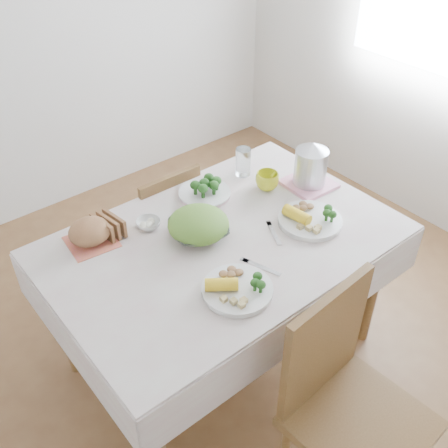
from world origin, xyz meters
TOP-DOWN VIEW (x-y plane):
  - floor at (0.00, 0.00)m, footprint 3.60×3.60m
  - back_wall at (0.00, 1.80)m, footprint 3.60×0.00m
  - dining_table at (0.00, 0.00)m, footprint 1.40×0.90m
  - tablecloth at (0.00, 0.00)m, footprint 1.50×1.00m
  - chair_near at (-0.06, -0.86)m, footprint 0.48×0.48m
  - chair_far at (0.06, 0.65)m, footprint 0.37×0.37m
  - salad_bowl at (-0.07, 0.08)m, footprint 0.31×0.31m
  - dinner_plate_left at (-0.16, -0.28)m, footprint 0.38×0.38m
  - dinner_plate_right at (0.37, -0.16)m, footprint 0.35×0.35m
  - broccoli_plate at (0.14, 0.31)m, footprint 0.28×0.28m
  - napkin at (-0.45, 0.34)m, footprint 0.22×0.22m
  - bread_loaf at (-0.45, 0.34)m, footprint 0.20×0.19m
  - fruit_bowl at (-0.20, 0.27)m, footprint 0.14×0.14m
  - yellow_mug at (0.41, 0.17)m, footprint 0.12×0.12m
  - glass_tumbler at (0.41, 0.34)m, footprint 0.10×0.10m
  - pink_tray at (0.59, 0.06)m, footprint 0.23×0.23m
  - electric_kettle at (0.59, 0.06)m, footprint 0.18×0.18m
  - fork_left at (0.00, -0.24)m, footprint 0.07×0.17m
  - fork_right at (0.19, -0.11)m, footprint 0.09×0.16m
  - knife at (-0.12, -0.27)m, footprint 0.21×0.08m

SIDE VIEW (x-z plane):
  - floor at x=0.00m, z-range 0.00..0.00m
  - dining_table at x=0.00m, z-range 0.00..0.75m
  - chair_far at x=0.06m, z-range 0.05..0.88m
  - chair_near at x=-0.06m, z-range -0.03..0.96m
  - tablecloth at x=0.00m, z-range 0.75..0.76m
  - napkin at x=-0.45m, z-range 0.76..0.77m
  - fork_left at x=0.00m, z-range 0.76..0.77m
  - fork_right at x=0.19m, z-range 0.76..0.77m
  - knife at x=-0.12m, z-range 0.76..0.77m
  - pink_tray at x=0.59m, z-range 0.76..0.78m
  - broccoli_plate at x=0.14m, z-range 0.76..0.78m
  - dinner_plate_left at x=-0.16m, z-range 0.76..0.78m
  - dinner_plate_right at x=0.37m, z-range 0.76..0.79m
  - fruit_bowl at x=-0.20m, z-range 0.76..0.80m
  - salad_bowl at x=-0.07m, z-range 0.76..0.82m
  - yellow_mug at x=0.41m, z-range 0.76..0.85m
  - bread_loaf at x=-0.45m, z-range 0.77..0.87m
  - glass_tumbler at x=0.41m, z-range 0.75..0.90m
  - electric_kettle at x=0.59m, z-range 0.77..0.99m
  - back_wall at x=0.00m, z-range -0.45..3.15m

